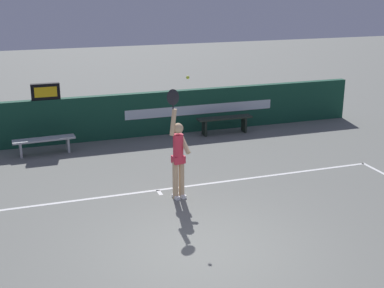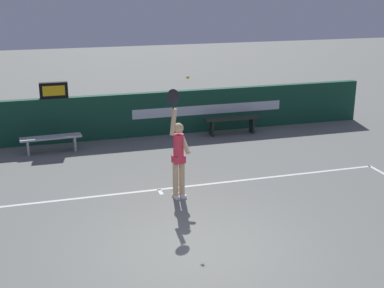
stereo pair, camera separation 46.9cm
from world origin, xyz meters
TOP-DOWN VIEW (x-y plane):
  - ground_plane at (0.00, 0.00)m, footprint 60.00×60.00m
  - court_lines at (0.00, 0.47)m, footprint 11.14×5.12m
  - back_wall at (0.01, 7.32)m, footprint 15.53×0.24m
  - speed_display at (-2.04, 7.31)m, footprint 0.79×0.19m
  - tennis_player at (0.32, 2.41)m, footprint 0.48×0.46m
  - tennis_ball at (0.48, 2.24)m, footprint 0.07×0.07m
  - courtside_bench_near at (-2.23, 6.45)m, footprint 1.66×0.45m
  - courtside_bench_far at (3.16, 6.71)m, footprint 1.74×0.38m

SIDE VIEW (x-z plane):
  - ground_plane at x=0.00m, z-range 0.00..0.00m
  - court_lines at x=0.00m, z-range 0.00..0.00m
  - courtside_bench_near at x=-2.23m, z-range 0.12..0.57m
  - courtside_bench_far at x=3.16m, z-range 0.14..0.67m
  - back_wall at x=0.01m, z-range 0.00..1.33m
  - tennis_player at x=0.32m, z-range -0.22..2.22m
  - speed_display at x=-2.04m, z-range 1.33..1.78m
  - tennis_ball at x=0.48m, z-range 2.63..2.70m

